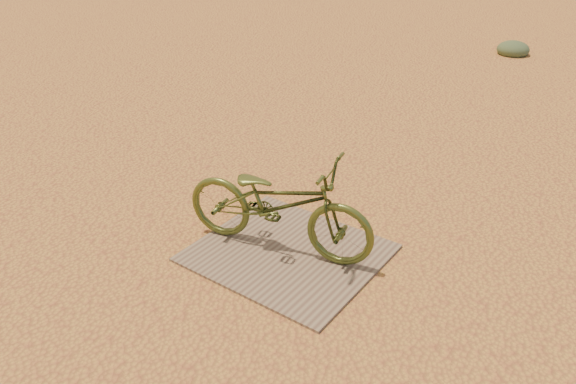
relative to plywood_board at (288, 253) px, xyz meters
The scene contains 4 objects.
ground 0.44m from the plywood_board, 158.00° to the right, with size 120.00×120.00×0.00m, color #B98B3A.
plywood_board is the anchor object (origin of this frame).
bicycle 0.43m from the plywood_board, behind, with size 0.54×1.56×0.82m, color #455320.
kale_a 7.21m from the plywood_board, 92.92° to the left, with size 0.54×0.54×0.30m, color #4D5E40.
Camera 1 is at (2.57, -2.84, 2.59)m, focal length 35.00 mm.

